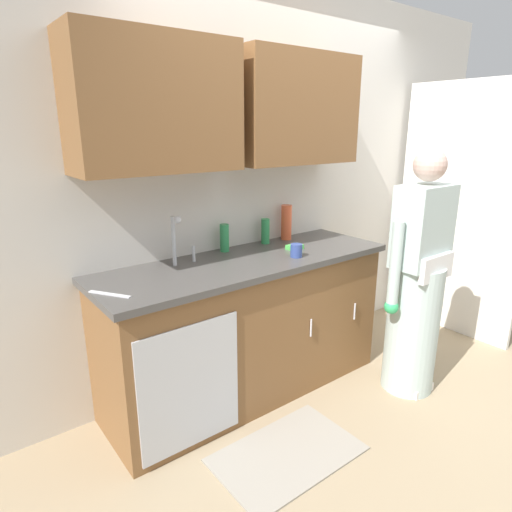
{
  "coord_description": "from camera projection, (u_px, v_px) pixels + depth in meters",
  "views": [
    {
      "loc": [
        -2.12,
        -1.43,
        1.74
      ],
      "look_at": [
        -0.59,
        0.55,
        1.0
      ],
      "focal_mm": 30.77,
      "sensor_mm": 36.0,
      "label": 1
    }
  ],
  "objects": [
    {
      "name": "ground_plane",
      "position": [
        380.0,
        408.0,
        2.83
      ],
      "size": [
        9.0,
        9.0,
        0.0
      ],
      "primitive_type": "plane",
      "color": "#998466"
    },
    {
      "name": "cup_by_sink",
      "position": [
        296.0,
        251.0,
        2.79
      ],
      "size": [
        0.08,
        0.08,
        0.08
      ],
      "primitive_type": "cylinder",
      "color": "#33478C",
      "rests_on": "countertop"
    },
    {
      "name": "kitchen_wall_with_uppers",
      "position": [
        268.0,
        166.0,
        3.08
      ],
      "size": [
        4.8,
        0.44,
        2.7
      ],
      "color": "beige",
      "rests_on": "ground"
    },
    {
      "name": "countertop",
      "position": [
        247.0,
        262.0,
        2.77
      ],
      "size": [
        1.96,
        0.66,
        0.04
      ],
      "primitive_type": "cube",
      "color": "#474442",
      "rests_on": "counter_cabinet"
    },
    {
      "name": "counter_cabinet",
      "position": [
        247.0,
        330.0,
        2.9
      ],
      "size": [
        1.9,
        0.62,
        0.9
      ],
      "color": "brown",
      "rests_on": "ground"
    },
    {
      "name": "bottle_soap",
      "position": [
        286.0,
        222.0,
        3.21
      ],
      "size": [
        0.08,
        0.08,
        0.25
      ],
      "primitive_type": "cylinder",
      "color": "#E05933",
      "rests_on": "countertop"
    },
    {
      "name": "person_at_sink",
      "position": [
        416.0,
        293.0,
        2.87
      ],
      "size": [
        0.55,
        0.34,
        1.62
      ],
      "color": "white",
      "rests_on": "ground"
    },
    {
      "name": "floor_mat",
      "position": [
        287.0,
        454.0,
        2.42
      ],
      "size": [
        0.8,
        0.5,
        0.01
      ],
      "primitive_type": "cube",
      "color": "gray",
      "rests_on": "ground"
    },
    {
      "name": "closet_door_panel",
      "position": [
        459.0,
        212.0,
        3.68
      ],
      "size": [
        0.04,
        1.1,
        2.1
      ],
      "primitive_type": "cube",
      "rotation": [
        0.0,
        0.0,
        1.57
      ],
      "color": "silver",
      "rests_on": "ground"
    },
    {
      "name": "bottle_water_short",
      "position": [
        224.0,
        238.0,
        2.91
      ],
      "size": [
        0.06,
        0.06,
        0.18
      ],
      "primitive_type": "cylinder",
      "color": "#2D8C4C",
      "rests_on": "countertop"
    },
    {
      "name": "bottle_water_tall",
      "position": [
        265.0,
        231.0,
        3.11
      ],
      "size": [
        0.06,
        0.06,
        0.18
      ],
      "primitive_type": "cylinder",
      "color": "#2D8C4C",
      "rests_on": "countertop"
    },
    {
      "name": "knife_on_counter",
      "position": [
        110.0,
        294.0,
        2.17
      ],
      "size": [
        0.15,
        0.22,
        0.01
      ],
      "primitive_type": "cube",
      "rotation": [
        0.0,
        0.0,
        5.28
      ],
      "color": "silver",
      "rests_on": "countertop"
    },
    {
      "name": "sponge",
      "position": [
        295.0,
        247.0,
        2.98
      ],
      "size": [
        0.11,
        0.07,
        0.03
      ],
      "primitive_type": "cube",
      "color": "#4CBF4C",
      "rests_on": "countertop"
    },
    {
      "name": "sink",
      "position": [
        193.0,
        272.0,
        2.55
      ],
      "size": [
        0.5,
        0.36,
        0.35
      ],
      "color": "#B7BABF",
      "rests_on": "counter_cabinet"
    }
  ]
}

